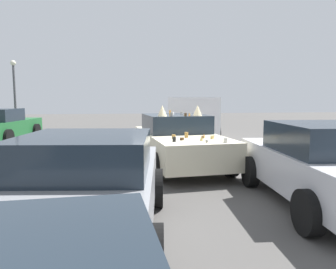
# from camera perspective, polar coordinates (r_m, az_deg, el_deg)

# --- Properties ---
(ground_plane) EXTENTS (60.00, 60.00, 0.00)m
(ground_plane) POSITION_cam_1_polar(r_m,az_deg,el_deg) (8.92, 1.92, -5.72)
(ground_plane) COLOR #514F4C
(art_car_decorated) EXTENTS (4.66, 2.36, 1.70)m
(art_car_decorated) POSITION_cam_1_polar(r_m,az_deg,el_deg) (8.87, 1.81, -1.08)
(art_car_decorated) COLOR beige
(art_car_decorated) RESTS_ON ground
(parked_van_behind_right) EXTENTS (5.48, 2.87, 1.91)m
(parked_van_behind_right) POSITION_cam_1_polar(r_m,az_deg,el_deg) (15.08, 3.91, 3.50)
(parked_van_behind_right) COLOR silver
(parked_van_behind_right) RESTS_ON ground
(parked_sedan_behind_left) EXTENTS (4.13, 2.38, 1.43)m
(parked_sedan_behind_left) POSITION_cam_1_polar(r_m,az_deg,el_deg) (4.45, -14.12, -9.00)
(parked_sedan_behind_left) COLOR gray
(parked_sedan_behind_left) RESTS_ON ground
(parked_sedan_row_back_far) EXTENTS (4.09, 2.29, 1.46)m
(parked_sedan_row_back_far) POSITION_cam_1_polar(r_m,az_deg,el_deg) (6.29, 26.34, -4.81)
(parked_sedan_row_back_far) COLOR silver
(parked_sedan_row_back_far) RESTS_ON ground
(parked_sedan_far_left) EXTENTS (4.44, 2.51, 1.44)m
(parked_sedan_far_left) POSITION_cam_1_polar(r_m,az_deg,el_deg) (15.46, -27.70, 1.44)
(parked_sedan_far_left) COLOR #1E602D
(parked_sedan_far_left) RESTS_ON ground
(lot_lamp_post) EXTENTS (0.28, 0.28, 3.87)m
(lot_lamp_post) POSITION_cam_1_polar(r_m,az_deg,el_deg) (18.97, -25.77, 7.38)
(lot_lamp_post) COLOR #4C4C51
(lot_lamp_post) RESTS_ON ground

